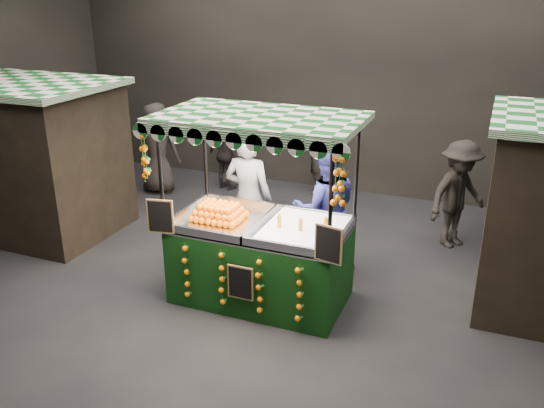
% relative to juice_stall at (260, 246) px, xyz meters
% --- Properties ---
extents(ground, '(12.00, 12.00, 0.00)m').
position_rel_juice_stall_xyz_m(ground, '(-0.24, -0.17, -0.80)').
color(ground, black).
rests_on(ground, ground).
extents(market_hall, '(12.10, 10.10, 5.05)m').
position_rel_juice_stall_xyz_m(market_hall, '(-0.24, -0.17, 2.58)').
color(market_hall, black).
rests_on(market_hall, ground).
extents(neighbour_stall_left, '(3.00, 2.20, 2.60)m').
position_rel_juice_stall_xyz_m(neighbour_stall_left, '(-4.64, 0.83, 0.50)').
color(neighbour_stall_left, black).
rests_on(neighbour_stall_left, ground).
extents(juice_stall, '(2.67, 1.57, 2.58)m').
position_rel_juice_stall_xyz_m(juice_stall, '(0.00, 0.00, 0.00)').
color(juice_stall, black).
rests_on(juice_stall, ground).
extents(vendor_grey, '(0.76, 0.50, 2.08)m').
position_rel_juice_stall_xyz_m(vendor_grey, '(-0.64, 1.06, 0.23)').
color(vendor_grey, gray).
rests_on(vendor_grey, ground).
extents(vendor_blue, '(1.20, 1.10, 2.01)m').
position_rel_juice_stall_xyz_m(vendor_blue, '(0.56, 1.12, 0.20)').
color(vendor_blue, navy).
rests_on(vendor_blue, ground).
extents(shopper_0, '(0.77, 0.64, 1.81)m').
position_rel_juice_stall_xyz_m(shopper_0, '(-4.74, 2.98, 0.10)').
color(shopper_0, '#292421').
rests_on(shopper_0, ground).
extents(shopper_1, '(0.98, 0.98, 1.60)m').
position_rel_juice_stall_xyz_m(shopper_1, '(3.42, 1.67, -0.00)').
color(shopper_1, black).
rests_on(shopper_1, ground).
extents(shopper_2, '(0.96, 0.62, 1.52)m').
position_rel_juice_stall_xyz_m(shopper_2, '(-2.44, 3.93, -0.04)').
color(shopper_2, black).
rests_on(shopper_2, ground).
extents(shopper_3, '(1.24, 1.33, 1.80)m').
position_rel_juice_stall_xyz_m(shopper_3, '(2.30, 2.82, 0.10)').
color(shopper_3, black).
rests_on(shopper_3, ground).
extents(shopper_4, '(1.00, 0.74, 1.87)m').
position_rel_juice_stall_xyz_m(shopper_4, '(-3.69, 3.28, 0.13)').
color(shopper_4, '#2B2523').
rests_on(shopper_4, ground).
extents(shopper_6, '(0.63, 0.73, 1.68)m').
position_rel_juice_stall_xyz_m(shopper_6, '(-0.61, 4.43, 0.03)').
color(shopper_6, '#282420').
rests_on(shopper_6, ground).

